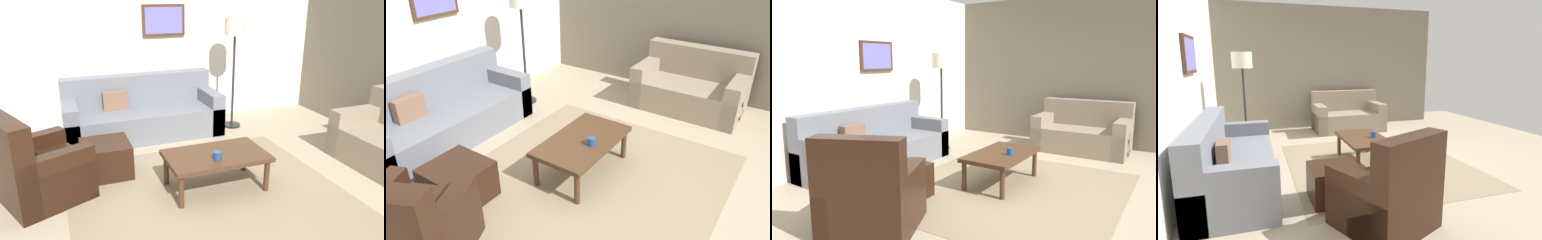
# 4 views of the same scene
# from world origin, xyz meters

# --- Properties ---
(ground_plane) EXTENTS (8.00, 8.00, 0.00)m
(ground_plane) POSITION_xyz_m (0.00, 0.00, 0.00)
(ground_plane) COLOR tan
(rear_partition) EXTENTS (6.00, 0.12, 2.80)m
(rear_partition) POSITION_xyz_m (0.00, 2.60, 1.40)
(rear_partition) COLOR silver
(rear_partition) RESTS_ON ground_plane
(stone_feature_panel) EXTENTS (0.12, 5.20, 2.80)m
(stone_feature_panel) POSITION_xyz_m (3.00, 0.00, 1.40)
(stone_feature_panel) COLOR slate
(stone_feature_panel) RESTS_ON ground_plane
(area_rug) EXTENTS (2.89, 2.64, 0.01)m
(area_rug) POSITION_xyz_m (0.00, 0.00, 0.00)
(area_rug) COLOR gray
(area_rug) RESTS_ON ground_plane
(couch_main) EXTENTS (2.29, 0.89, 0.88)m
(couch_main) POSITION_xyz_m (-0.24, 2.11, 0.30)
(couch_main) COLOR slate
(couch_main) RESTS_ON ground_plane
(couch_loveseat) EXTENTS (0.89, 1.55, 0.88)m
(couch_loveseat) POSITION_xyz_m (2.45, -0.26, 0.30)
(couch_loveseat) COLOR gray
(couch_loveseat) RESTS_ON ground_plane
(armchair_leather) EXTENTS (1.06, 1.06, 0.95)m
(armchair_leather) POSITION_xyz_m (-1.70, 0.59, 0.31)
(armchair_leather) COLOR black
(armchair_leather) RESTS_ON ground_plane
(ottoman) EXTENTS (0.56, 0.56, 0.40)m
(ottoman) POSITION_xyz_m (-0.95, 0.93, 0.20)
(ottoman) COLOR black
(ottoman) RESTS_ON ground_plane
(coffee_table) EXTENTS (1.10, 0.64, 0.41)m
(coffee_table) POSITION_xyz_m (0.14, 0.18, 0.36)
(coffee_table) COLOR #472D1C
(coffee_table) RESTS_ON ground_plane
(cup) EXTENTS (0.09, 0.09, 0.09)m
(cup) POSITION_xyz_m (0.09, 0.03, 0.45)
(cup) COLOR #1E478C
(cup) RESTS_ON coffee_table
(lamp_standing) EXTENTS (0.32, 0.32, 1.71)m
(lamp_standing) POSITION_xyz_m (1.20, 1.91, 1.41)
(lamp_standing) COLOR black
(lamp_standing) RESTS_ON ground_plane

